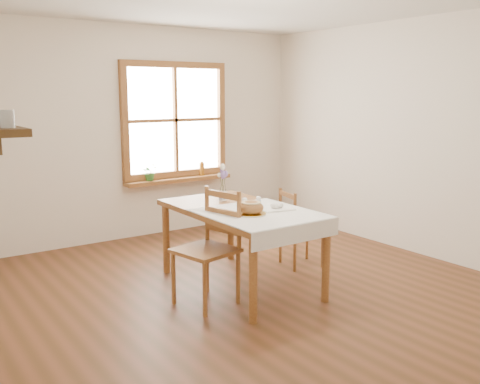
% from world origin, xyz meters
% --- Properties ---
extents(ground, '(5.00, 5.00, 0.00)m').
position_xyz_m(ground, '(0.00, 0.00, 0.00)').
color(ground, brown).
rests_on(ground, ground).
extents(room_walls, '(4.60, 5.10, 2.65)m').
position_xyz_m(room_walls, '(0.00, 0.00, 1.71)').
color(room_walls, '#F0E3D0').
rests_on(room_walls, ground).
extents(window, '(1.46, 0.08, 1.46)m').
position_xyz_m(window, '(0.50, 2.47, 1.45)').
color(window, olive).
rests_on(window, ground).
extents(window_sill, '(1.46, 0.20, 0.05)m').
position_xyz_m(window_sill, '(0.50, 2.40, 0.69)').
color(window_sill, olive).
rests_on(window_sill, ground).
extents(wall_shelf, '(0.16, 0.60, 0.24)m').
position_xyz_m(wall_shelf, '(-2.16, -0.60, 1.61)').
color(wall_shelf, '#4C3418').
rests_on(wall_shelf, ground).
extents(dining_table, '(0.90, 1.60, 0.75)m').
position_xyz_m(dining_table, '(0.00, 0.30, 0.66)').
color(dining_table, olive).
rests_on(dining_table, ground).
extents(table_linen, '(0.91, 0.99, 0.01)m').
position_xyz_m(table_linen, '(0.00, -0.00, 0.76)').
color(table_linen, white).
rests_on(table_linen, dining_table).
extents(chair_left, '(0.56, 0.55, 0.98)m').
position_xyz_m(chair_left, '(-0.49, 0.11, 0.49)').
color(chair_left, olive).
rests_on(chair_left, ground).
extents(chair_right, '(0.47, 0.46, 0.81)m').
position_xyz_m(chair_right, '(0.88, 0.44, 0.41)').
color(chair_right, olive).
rests_on(chair_right, ground).
extents(bread_plate, '(0.26, 0.26, 0.01)m').
position_xyz_m(bread_plate, '(-0.10, -0.01, 0.77)').
color(bread_plate, white).
rests_on(bread_plate, table_linen).
extents(bread_loaf, '(0.21, 0.21, 0.12)m').
position_xyz_m(bread_loaf, '(-0.10, -0.01, 0.83)').
color(bread_loaf, olive).
rests_on(bread_loaf, bread_plate).
extents(egg_napkin, '(0.33, 0.29, 0.01)m').
position_xyz_m(egg_napkin, '(0.21, 0.04, 0.77)').
color(egg_napkin, white).
rests_on(egg_napkin, table_linen).
extents(eggs, '(0.26, 0.24, 0.05)m').
position_xyz_m(eggs, '(0.21, 0.04, 0.80)').
color(eggs, white).
rests_on(eggs, egg_napkin).
extents(salt_shaker, '(0.05, 0.05, 0.09)m').
position_xyz_m(salt_shaker, '(0.03, 0.27, 0.81)').
color(salt_shaker, white).
rests_on(salt_shaker, table_linen).
extents(pepper_shaker, '(0.05, 0.05, 0.09)m').
position_xyz_m(pepper_shaker, '(0.18, 0.26, 0.80)').
color(pepper_shaker, white).
rests_on(pepper_shaker, table_linen).
extents(flower_vase, '(0.10, 0.10, 0.09)m').
position_xyz_m(flower_vase, '(0.04, 0.65, 0.79)').
color(flower_vase, white).
rests_on(flower_vase, dining_table).
extents(lavender_bouquet, '(0.14, 0.14, 0.26)m').
position_xyz_m(lavender_bouquet, '(0.04, 0.65, 0.97)').
color(lavender_bouquet, '#775BA2').
rests_on(lavender_bouquet, flower_vase).
extents(potted_plant, '(0.23, 0.25, 0.16)m').
position_xyz_m(potted_plant, '(0.09, 2.40, 0.80)').
color(potted_plant, '#35752F').
rests_on(potted_plant, window_sill).
extents(amber_bottle, '(0.08, 0.08, 0.19)m').
position_xyz_m(amber_bottle, '(0.85, 2.40, 0.81)').
color(amber_bottle, '#A0641D').
rests_on(amber_bottle, window_sill).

